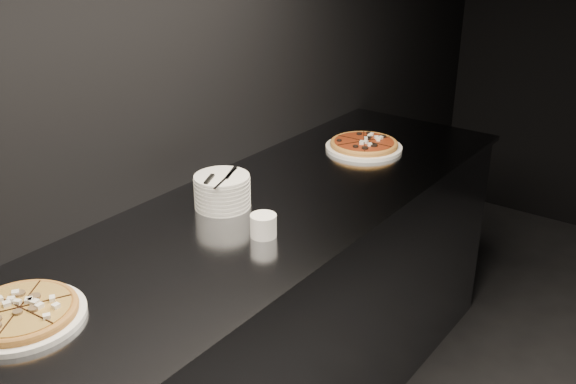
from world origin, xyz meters
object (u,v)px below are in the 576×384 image
Objects in this scene: counter at (270,319)px; plate_stack at (222,191)px; pizza_tomato at (364,145)px; ramekin at (263,225)px; pizza_mushroom at (21,313)px; cutlery at (220,177)px.

counter is 12.88× the size of plate_stack.
ramekin reaches higher than pizza_tomato.
cutlery is at bearing 92.90° from pizza_mushroom.
pizza_tomato is 0.79m from plate_stack.
plate_stack is (-0.10, -0.79, 0.04)m from pizza_tomato.
counter is 0.54m from plate_stack.
pizza_tomato is (-0.03, 0.70, 0.48)m from counter.
ramekin is (0.20, 0.71, 0.02)m from pizza_mushroom.
plate_stack is at bearing 160.52° from ramekin.
pizza_tomato reaches higher than counter.
plate_stack is at bearing -96.95° from pizza_tomato.
counter is 0.54m from ramekin.
counter is at bearing 124.48° from ramekin.
pizza_mushroom is (-0.08, -0.88, 0.48)m from counter.
cutlery reaches higher than ramekin.
cutlery is at bearing -62.38° from plate_stack.
plate_stack reaches higher than ramekin.
cutlery is 2.43× the size of ramekin.
cutlery is at bearing -139.80° from counter.
ramekin is at bearing -42.01° from cutlery.
cutlery reaches higher than pizza_tomato.
cutlery is (0.01, -0.01, 0.06)m from plate_stack.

